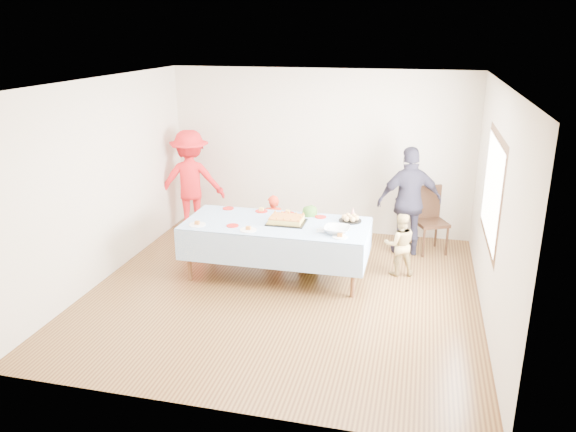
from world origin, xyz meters
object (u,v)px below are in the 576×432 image
object	(u,v)px
birthday_cake	(286,220)
adult_left	(191,181)
party_table	(276,227)
dining_chair	(429,215)

from	to	relation	value
birthday_cake	adult_left	world-z (taller)	adult_left
party_table	adult_left	bearing A→B (deg)	141.04
party_table	dining_chair	xyz separation A→B (m)	(2.04, 1.48, -0.16)
dining_chair	adult_left	distance (m)	3.94
adult_left	party_table	bearing A→B (deg)	125.55
party_table	dining_chair	bearing A→B (deg)	35.99
birthday_cake	dining_chair	distance (m)	2.41
birthday_cake	dining_chair	size ratio (longest dim) A/B	0.51
birthday_cake	adult_left	bearing A→B (deg)	143.55
adult_left	dining_chair	bearing A→B (deg)	163.96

